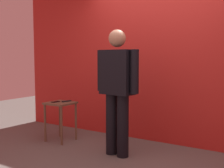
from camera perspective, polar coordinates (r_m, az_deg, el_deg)
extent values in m
cube|color=red|center=(4.54, 9.80, 7.66)|extent=(5.59, 0.12, 3.08)
cylinder|color=black|center=(3.95, -0.09, -8.14)|extent=(0.18, 0.18, 0.85)
cylinder|color=black|center=(3.84, 2.21, -8.56)|extent=(0.18, 0.18, 0.85)
cube|color=black|center=(3.79, 1.06, 2.42)|extent=(0.49, 0.28, 0.60)
cube|color=red|center=(3.89, 2.15, 2.93)|extent=(0.13, 0.03, 0.51)
cube|color=#B2333D|center=(3.89, 2.21, 2.67)|extent=(0.05, 0.01, 0.46)
cylinder|color=black|center=(3.97, -2.17, 2.76)|extent=(0.13, 0.13, 0.57)
cylinder|color=black|center=(3.63, 4.60, 2.52)|extent=(0.13, 0.13, 0.57)
sphere|color=#A87A5B|center=(3.80, 1.08, 9.29)|extent=(0.23, 0.23, 0.23)
cube|color=brown|center=(4.62, -10.48, -3.84)|extent=(0.41, 0.41, 0.03)
cylinder|color=brown|center=(4.67, -13.48, -7.76)|extent=(0.04, 0.04, 0.61)
cylinder|color=brown|center=(4.44, -10.27, -8.39)|extent=(0.04, 0.04, 0.61)
cylinder|color=brown|center=(4.92, -10.55, -7.06)|extent=(0.04, 0.04, 0.61)
cylinder|color=brown|center=(4.70, -7.37, -7.60)|extent=(0.04, 0.04, 0.61)
cube|color=black|center=(4.64, -11.47, -3.57)|extent=(0.07, 0.14, 0.01)
cube|color=black|center=(4.64, -9.26, -3.47)|extent=(0.07, 0.17, 0.02)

